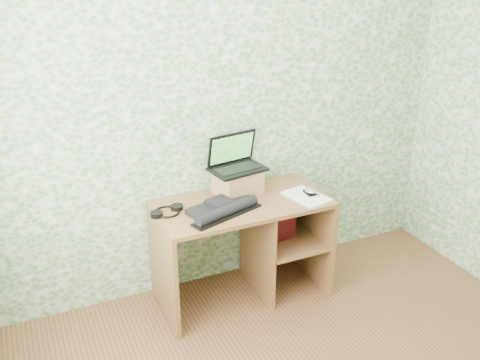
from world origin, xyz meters
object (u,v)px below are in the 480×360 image
desk (250,232)px  notepad (306,197)px  riser (238,182)px  keyboard (223,208)px  laptop (235,161)px

desk → notepad: bearing=-22.7°
desk → riser: 0.38m
keyboard → notepad: keyboard is taller
laptop → desk: bearing=-82.4°
riser → notepad: size_ratio=0.94×
laptop → notepad: bearing=-46.2°
desk → laptop: (-0.05, 0.16, 0.50)m
desk → notepad: 0.48m
riser → laptop: laptop is taller
desk → riser: (-0.05, 0.12, 0.36)m
laptop → notepad: laptop is taller
riser → keyboard: bearing=-132.8°
keyboard → notepad: size_ratio=1.70×
desk → laptop: size_ratio=2.94×
riser → laptop: bearing=90.0°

